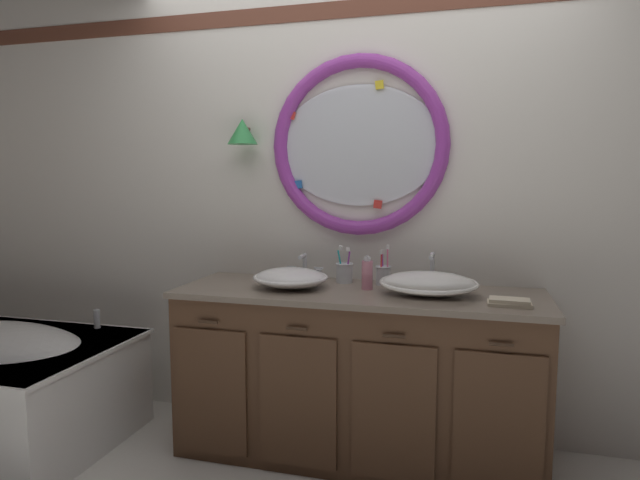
% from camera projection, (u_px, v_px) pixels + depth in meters
% --- Properties ---
extents(ground_plane, '(14.00, 14.00, 0.00)m').
position_uv_depth(ground_plane, '(329.00, 475.00, 2.62)').
color(ground_plane, silver).
extents(back_wall_assembly, '(6.40, 0.26, 2.60)m').
position_uv_depth(back_wall_assembly, '(356.00, 197.00, 3.03)').
color(back_wall_assembly, silver).
rests_on(back_wall_assembly, ground_plane).
extents(vanity_counter, '(1.84, 0.64, 0.86)m').
position_uv_depth(vanity_counter, '(357.00, 372.00, 2.79)').
color(vanity_counter, brown).
rests_on(vanity_counter, ground_plane).
extents(sink_basin_left, '(0.39, 0.39, 0.10)m').
position_uv_depth(sink_basin_left, '(291.00, 278.00, 2.80)').
color(sink_basin_left, white).
rests_on(sink_basin_left, vanity_counter).
extents(sink_basin_right, '(0.47, 0.47, 0.12)m').
position_uv_depth(sink_basin_right, '(428.00, 284.00, 2.61)').
color(sink_basin_right, white).
rests_on(sink_basin_right, vanity_counter).
extents(faucet_set_left, '(0.21, 0.12, 0.15)m').
position_uv_depth(faucet_set_left, '(305.00, 269.00, 3.04)').
color(faucet_set_left, silver).
rests_on(faucet_set_left, vanity_counter).
extents(faucet_set_right, '(0.23, 0.15, 0.18)m').
position_uv_depth(faucet_set_right, '(432.00, 273.00, 2.85)').
color(faucet_set_right, silver).
rests_on(faucet_set_right, vanity_counter).
extents(toothbrush_holder_left, '(0.10, 0.10, 0.20)m').
position_uv_depth(toothbrush_holder_left, '(344.00, 272.00, 2.94)').
color(toothbrush_holder_left, silver).
rests_on(toothbrush_holder_left, vanity_counter).
extents(toothbrush_holder_right, '(0.09, 0.09, 0.21)m').
position_uv_depth(toothbrush_holder_right, '(383.00, 274.00, 2.87)').
color(toothbrush_holder_right, silver).
rests_on(toothbrush_holder_right, vanity_counter).
extents(soap_dispenser, '(0.06, 0.06, 0.18)m').
position_uv_depth(soap_dispenser, '(367.00, 274.00, 2.76)').
color(soap_dispenser, pink).
rests_on(soap_dispenser, vanity_counter).
extents(folded_hand_towel, '(0.19, 0.11, 0.03)m').
position_uv_depth(folded_hand_towel, '(509.00, 302.00, 2.41)').
color(folded_hand_towel, beige).
rests_on(folded_hand_towel, vanity_counter).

